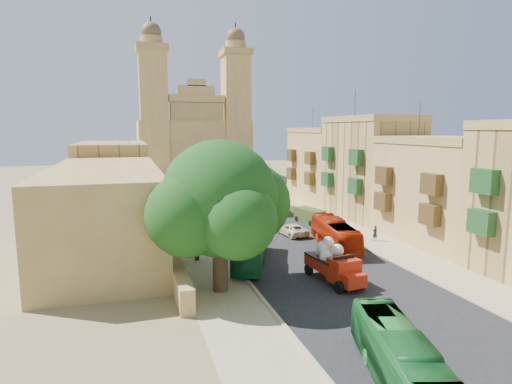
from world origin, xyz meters
TOP-DOWN VIEW (x-y plane):
  - ground at (0.00, 0.00)m, footprint 260.00×260.00m
  - road_surface at (0.00, 30.00)m, footprint 14.00×140.00m
  - sidewalk_east at (9.50, 30.00)m, footprint 5.00×140.00m
  - sidewalk_west at (-9.50, 30.00)m, footprint 5.00×140.00m
  - kerb_east at (7.00, 30.00)m, footprint 0.25×140.00m
  - kerb_west at (-7.00, 30.00)m, footprint 0.25×140.00m
  - townhouse_b at (15.95, 11.00)m, footprint 9.00×14.00m
  - townhouse_c at (15.95, 25.00)m, footprint 9.00×14.00m
  - townhouse_d at (15.95, 39.00)m, footprint 9.00×14.00m
  - west_wall at (-12.50, 20.00)m, footprint 1.00×40.00m
  - west_building_low at (-18.00, 18.00)m, footprint 10.00×28.00m
  - west_building_mid at (-18.00, 44.00)m, footprint 10.00×22.00m
  - church at (-0.00, 78.61)m, footprint 28.00×22.50m
  - ficus_tree at (-9.40, 4.01)m, footprint 11.36×10.45m
  - street_tree_a at (-10.00, 12.00)m, footprint 3.63×3.63m
  - street_tree_b at (-10.00, 24.00)m, footprint 3.11×3.11m
  - street_tree_c at (-10.00, 36.00)m, footprint 3.61×3.61m
  - street_tree_d at (-10.00, 48.00)m, footprint 2.77×2.77m
  - red_truck at (-0.46, 3.17)m, footprint 2.96×6.15m
  - olive_pickup at (6.50, 23.48)m, footprint 2.82×4.85m
  - bus_green_south at (-4.00, -10.41)m, footprint 4.87×10.03m
  - bus_green_north at (-5.39, 9.73)m, footprint 6.06×10.42m
  - bus_red_east at (4.22, 12.13)m, footprint 4.21×10.55m
  - bus_cream_east at (4.96, 32.97)m, footprint 5.63×9.89m
  - car_blue_a at (-5.00, 20.78)m, footprint 1.49×3.26m
  - car_white_a at (-4.02, 32.78)m, footprint 1.76×4.11m
  - car_cream at (1.91, 18.27)m, footprint 2.84×5.10m
  - car_dkblue at (-4.18, 43.53)m, footprint 2.95×4.35m
  - car_white_b at (4.35, 38.33)m, footprint 2.47×3.71m
  - car_blue_b at (-0.50, 55.47)m, footprint 2.20×4.05m
  - pedestrian_a at (9.68, 13.29)m, footprint 0.68×0.50m
  - pedestrian_c at (7.50, 18.39)m, footprint 0.55×1.12m

SIDE VIEW (x-z plane):
  - ground at x=0.00m, z-range 0.00..0.00m
  - road_surface at x=0.00m, z-range 0.00..0.01m
  - sidewalk_east at x=9.50m, z-range 0.00..0.01m
  - sidewalk_west at x=-9.50m, z-range 0.00..0.01m
  - kerb_east at x=7.00m, z-range 0.00..0.12m
  - kerb_west at x=-7.00m, z-range 0.00..0.12m
  - car_blue_a at x=-5.00m, z-range 0.00..1.08m
  - car_dkblue at x=-4.18m, z-range 0.00..1.17m
  - car_white_b at x=4.35m, z-range 0.00..1.17m
  - car_blue_b at x=-0.50m, z-range 0.00..1.27m
  - car_white_a at x=-4.02m, z-range 0.00..1.32m
  - car_cream at x=1.91m, z-range 0.00..1.35m
  - pedestrian_a at x=9.68m, z-range 0.00..1.71m
  - west_wall at x=-12.50m, z-range 0.00..1.80m
  - olive_pickup at x=6.50m, z-range -0.02..1.86m
  - pedestrian_c at x=7.50m, z-range 0.00..1.84m
  - bus_cream_east at x=4.96m, z-range 0.00..2.71m
  - bus_green_south at x=-4.00m, z-range 0.00..2.72m
  - bus_green_north at x=-5.39m, z-range 0.00..2.86m
  - bus_red_east at x=4.22m, z-range 0.00..2.86m
  - red_truck at x=-0.46m, z-range -0.21..3.26m
  - street_tree_d at x=-10.00m, z-range 0.71..4.98m
  - street_tree_b at x=-10.00m, z-range 0.81..5.60m
  - street_tree_c at x=-10.00m, z-range 0.95..6.50m
  - street_tree_a at x=-10.00m, z-range 0.95..6.53m
  - west_building_low at x=-18.00m, z-range 0.00..8.40m
  - west_building_mid at x=-18.00m, z-range 0.00..10.00m
  - townhouse_b at x=15.95m, z-range -1.79..13.11m
  - townhouse_d at x=15.95m, z-range -1.79..14.11m
  - ficus_tree at x=-9.40m, z-range 1.03..12.40m
  - townhouse_c at x=15.95m, z-range -1.79..15.61m
  - church at x=0.00m, z-range -8.63..27.67m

